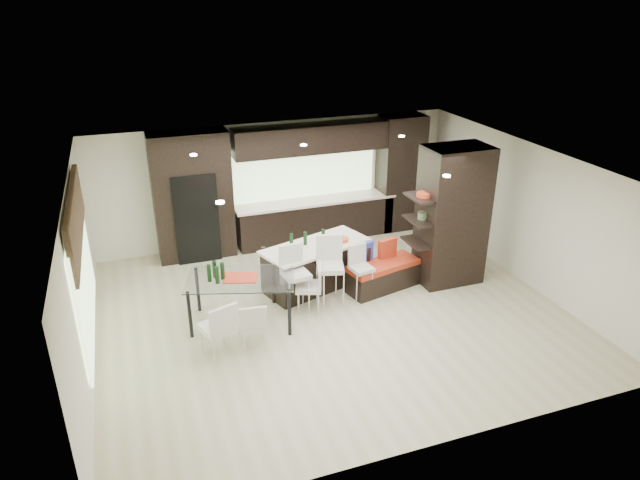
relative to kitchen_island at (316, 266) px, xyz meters
name	(u,v)px	position (x,y,z in m)	size (l,w,h in m)	color
ground	(331,311)	(-0.06, -1.00, -0.43)	(8.00, 8.00, 0.00)	#BFB892
back_wall	(277,182)	(-0.06, 2.50, 0.92)	(8.00, 0.02, 2.70)	silver
left_wall	(80,280)	(-4.06, -1.00, 0.92)	(0.02, 7.00, 2.70)	silver
right_wall	(527,214)	(3.94, -1.00, 0.92)	(0.02, 7.00, 2.70)	silver
ceiling	(332,166)	(-0.06, -1.00, 2.27)	(8.00, 7.00, 0.02)	white
window_left	(83,274)	(-4.02, -0.80, 0.92)	(0.04, 3.20, 1.90)	#B2D199
window_back	(303,171)	(0.54, 2.46, 1.12)	(3.40, 0.04, 1.20)	#B2D199
stone_accent	(75,218)	(-3.99, -0.80, 1.82)	(0.08, 3.00, 0.80)	brown
ceiling_spots	(327,163)	(-0.06, -0.75, 2.25)	(4.00, 3.00, 0.02)	white
back_cabinetry	(302,184)	(0.44, 2.17, 0.92)	(6.80, 0.68, 2.70)	black
refrigerator	(195,215)	(-1.96, 2.12, 0.52)	(0.90, 0.68, 1.90)	black
partition_column	(452,216)	(2.54, -0.60, 0.92)	(1.20, 0.80, 2.70)	black
kitchen_island	(316,266)	(0.00, 0.00, 0.00)	(2.07, 0.89, 0.86)	black
stool_left	(296,286)	(-0.63, -0.76, 0.07)	(0.44, 0.44, 0.99)	beige
stool_mid	(330,279)	(0.00, -0.78, 0.10)	(0.47, 0.47, 1.06)	beige
stool_right	(361,278)	(0.63, -0.73, -0.01)	(0.37, 0.37, 0.84)	beige
bench	(383,275)	(1.18, -0.53, -0.16)	(1.43, 0.55, 0.55)	black
floor_vase	(438,256)	(2.24, -0.72, 0.17)	(0.44, 0.44, 1.21)	#4C5C41
dining_table	(242,300)	(-1.63, -0.83, 0.00)	(1.79, 1.01, 0.86)	white
chair_near	(253,326)	(-1.63, -1.62, -0.04)	(0.42, 0.42, 0.78)	beige
chair_far	(218,331)	(-2.19, -1.65, 0.02)	(0.49, 0.49, 0.90)	beige
chair_end	(308,290)	(-0.43, -0.83, -0.02)	(0.45, 0.45, 0.82)	beige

